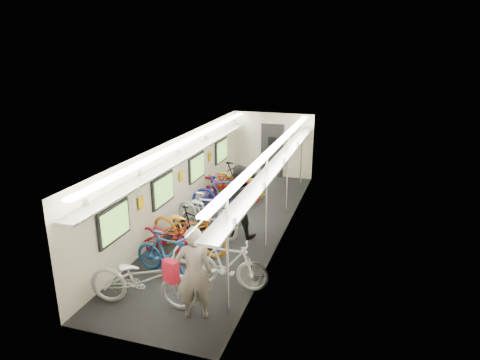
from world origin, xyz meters
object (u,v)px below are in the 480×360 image
Objects in this scene: bicycle_0 at (143,279)px; passenger_mid at (239,201)px; passenger_near at (194,273)px; bicycle_1 at (169,254)px; backpack at (171,271)px.

bicycle_0 is 1.13× the size of passenger_mid.
bicycle_0 is 1.21× the size of passenger_near.
bicycle_1 is 1.71m from passenger_near.
passenger_near is at bearing 99.89° from passenger_mid.
bicycle_0 is at bearing -169.85° from bicycle_1.
passenger_near is (1.07, -0.04, 0.33)m from bicycle_0.
bicycle_1 is 2.57m from passenger_mid.
bicycle_0 is 5.70× the size of backpack.
passenger_near is 0.93× the size of passenger_mid.
passenger_mid is at bearing -19.83° from bicycle_0.
bicycle_0 reaches higher than bicycle_1.
bicycle_0 is at bearing 82.93° from passenger_mid.
passenger_near is 4.72× the size of backpack.
backpack is at bearing -144.35° from bicycle_1.
passenger_near reaches higher than backpack.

